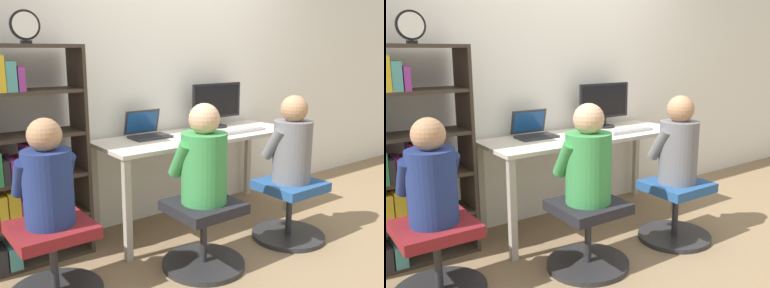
% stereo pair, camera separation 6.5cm
% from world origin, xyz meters
% --- Properties ---
extents(ground_plane, '(14.00, 14.00, 0.00)m').
position_xyz_m(ground_plane, '(0.00, 0.00, 0.00)').
color(ground_plane, '#846B4C').
extents(wall_back, '(10.00, 0.05, 2.60)m').
position_xyz_m(wall_back, '(0.00, 0.69, 1.30)').
color(wall_back, silver).
rests_on(wall_back, ground_plane).
extents(desk, '(1.76, 0.63, 0.78)m').
position_xyz_m(desk, '(0.00, 0.31, 0.69)').
color(desk, beige).
rests_on(desk, ground_plane).
extents(desktop_monitor, '(0.55, 0.20, 0.40)m').
position_xyz_m(desktop_monitor, '(0.35, 0.50, 0.99)').
color(desktop_monitor, black).
rests_on(desktop_monitor, desk).
extents(laptop, '(0.31, 0.26, 0.22)m').
position_xyz_m(laptop, '(-0.41, 0.46, 0.82)').
color(laptop, '#2D2D30').
rests_on(laptop, desk).
extents(keyboard, '(0.45, 0.15, 0.03)m').
position_xyz_m(keyboard, '(0.36, 0.19, 0.79)').
color(keyboard, '#B2B2B7').
rests_on(keyboard, desk).
extents(computer_mouse_by_keyboard, '(0.07, 0.11, 0.03)m').
position_xyz_m(computer_mouse_by_keyboard, '(0.06, 0.21, 0.79)').
color(computer_mouse_by_keyboard, silver).
rests_on(computer_mouse_by_keyboard, desk).
extents(office_chair_left, '(0.57, 0.57, 0.47)m').
position_xyz_m(office_chair_left, '(0.37, -0.38, 0.24)').
color(office_chair_left, '#262628').
rests_on(office_chair_left, ground_plane).
extents(office_chair_right, '(0.57, 0.57, 0.47)m').
position_xyz_m(office_chair_right, '(-0.46, -0.34, 0.24)').
color(office_chair_right, '#262628').
rests_on(office_chair_right, ground_plane).
extents(person_at_monitor, '(0.36, 0.32, 0.67)m').
position_xyz_m(person_at_monitor, '(0.37, -0.38, 0.76)').
color(person_at_monitor, slate).
rests_on(person_at_monitor, office_chair_left).
extents(person_at_laptop, '(0.38, 0.32, 0.67)m').
position_xyz_m(person_at_laptop, '(-0.46, -0.34, 0.76)').
color(person_at_laptop, '#388C47').
rests_on(person_at_laptop, office_chair_right).
extents(desk_clock, '(0.19, 0.03, 0.21)m').
position_xyz_m(desk_clock, '(-1.34, 0.36, 1.61)').
color(desk_clock, black).
rests_on(desk_clock, bookshelf).
extents(office_chair_side, '(0.57, 0.57, 0.47)m').
position_xyz_m(office_chair_side, '(-1.41, -0.10, 0.24)').
color(office_chair_side, '#262628').
rests_on(office_chair_side, ground_plane).
extents(person_near_shelf, '(0.35, 0.30, 0.63)m').
position_xyz_m(person_near_shelf, '(-1.41, -0.10, 0.74)').
color(person_near_shelf, navy).
rests_on(person_near_shelf, office_chair_side).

